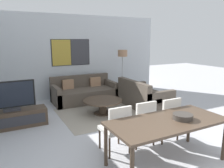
{
  "coord_description": "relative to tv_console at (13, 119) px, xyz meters",
  "views": [
    {
      "loc": [
        -2.19,
        -1.5,
        1.99
      ],
      "look_at": [
        0.15,
        2.98,
        0.95
      ],
      "focal_mm": 35.0,
      "sensor_mm": 36.0,
      "label": 1
    }
  ],
  "objects": [
    {
      "name": "coffee_table",
      "position": [
        2.22,
        -0.11,
        0.09
      ],
      "size": [
        1.06,
        1.06,
        0.39
      ],
      "color": "#423326",
      "rests_on": "ground_plane"
    },
    {
      "name": "wall_back",
      "position": [
        2.01,
        2.04,
        1.2
      ],
      "size": [
        6.71,
        0.09,
        2.8
      ],
      "color": "silver",
      "rests_on": "ground_plane"
    },
    {
      "name": "dining_chair_centre",
      "position": [
        2.12,
        -2.06,
        0.29
      ],
      "size": [
        0.46,
        0.46,
        0.88
      ],
      "color": "beige",
      "rests_on": "ground_plane"
    },
    {
      "name": "dining_chair_right",
      "position": [
        2.68,
        -2.11,
        0.29
      ],
      "size": [
        0.46,
        0.46,
        0.88
      ],
      "color": "beige",
      "rests_on": "ground_plane"
    },
    {
      "name": "sofa_main",
      "position": [
        2.22,
        1.34,
        0.07
      ],
      "size": [
        2.01,
        0.99,
        0.81
      ],
      "color": "#51473D",
      "rests_on": "ground_plane"
    },
    {
      "name": "dining_chair_left",
      "position": [
        1.55,
        -2.1,
        0.29
      ],
      "size": [
        0.46,
        0.46,
        0.88
      ],
      "color": "beige",
      "rests_on": "ground_plane"
    },
    {
      "name": "dining_table",
      "position": [
        2.12,
        -2.75,
        0.46
      ],
      "size": [
        1.93,
        0.88,
        0.73
      ],
      "color": "#423326",
      "rests_on": "ground_plane"
    },
    {
      "name": "fruit_bowl",
      "position": [
        2.36,
        -2.82,
        0.58
      ],
      "size": [
        0.32,
        0.32,
        0.09
      ],
      "color": "#332D28",
      "rests_on": "dining_table"
    },
    {
      "name": "television",
      "position": [
        0.0,
        0.0,
        0.54
      ],
      "size": [
        1.04,
        0.2,
        0.68
      ],
      "color": "#2D2D33",
      "rests_on": "tv_console"
    },
    {
      "name": "tv_console",
      "position": [
        0.0,
        0.0,
        0.0
      ],
      "size": [
        1.49,
        0.43,
        0.4
      ],
      "color": "#423326",
      "rests_on": "ground_plane"
    },
    {
      "name": "floor_lamp",
      "position": [
        3.6,
        1.21,
        1.17
      ],
      "size": [
        0.32,
        0.32,
        1.63
      ],
      "color": "#2D2D33",
      "rests_on": "ground_plane"
    },
    {
      "name": "sofa_side",
      "position": [
        3.57,
        -0.06,
        0.07
      ],
      "size": [
        0.99,
        1.55,
        0.81
      ],
      "rotation": [
        0.0,
        0.0,
        1.57
      ],
      "color": "#51473D",
      "rests_on": "ground_plane"
    },
    {
      "name": "area_rug",
      "position": [
        2.22,
        -0.11,
        -0.2
      ],
      "size": [
        2.22,
        1.97,
        0.01
      ],
      "color": "gray",
      "rests_on": "ground_plane"
    }
  ]
}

